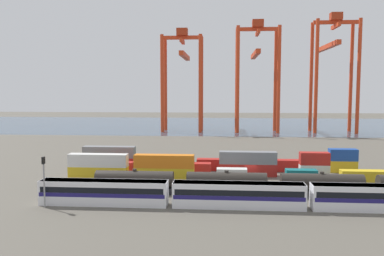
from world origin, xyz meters
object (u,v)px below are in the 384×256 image
(gantry_crane_east, at_px, (333,61))
(shipping_container_18, at_px, (282,165))
(passenger_train, at_px, (238,194))
(shipping_container_17, at_px, (223,165))
(gantry_crane_west, at_px, (183,69))
(freight_tank_row, at_px, (274,184))
(shipping_container_9, at_px, (183,169))
(signal_mast, at_px, (44,175))
(shipping_container_19, at_px, (343,166))
(gantry_crane_central, at_px, (257,65))

(gantry_crane_east, bearing_deg, shipping_container_18, -110.51)
(passenger_train, height_order, shipping_container_17, passenger_train)
(shipping_container_18, distance_m, gantry_crane_west, 99.94)
(freight_tank_row, relative_size, shipping_container_9, 5.17)
(freight_tank_row, relative_size, shipping_container_18, 5.17)
(signal_mast, bearing_deg, shipping_container_17, 48.67)
(shipping_container_19, bearing_deg, shipping_container_9, -171.00)
(shipping_container_17, bearing_deg, shipping_container_18, 0.00)
(shipping_container_9, xyz_separation_m, shipping_container_17, (8.71, 5.58, 0.00))
(shipping_container_9, height_order, shipping_container_17, same)
(passenger_train, distance_m, gantry_crane_west, 124.84)
(freight_tank_row, xyz_separation_m, gantry_crane_central, (5.86, 112.54, 27.36))
(passenger_train, height_order, signal_mast, signal_mast)
(shipping_container_9, bearing_deg, gantry_crane_central, 76.46)
(shipping_container_17, bearing_deg, gantry_crane_west, 101.44)
(shipping_container_19, bearing_deg, gantry_crane_west, 116.26)
(passenger_train, bearing_deg, shipping_container_18, 69.62)
(shipping_container_18, xyz_separation_m, gantry_crane_west, (-31.65, 90.99, 26.59))
(passenger_train, relative_size, shipping_container_19, 10.41)
(passenger_train, distance_m, gantry_crane_central, 123.93)
(gantry_crane_west, bearing_deg, freight_tank_row, -76.49)
(shipping_container_19, xyz_separation_m, gantry_crane_central, (-11.95, 90.89, 28.07))
(freight_tank_row, relative_size, shipping_container_17, 5.17)
(shipping_container_17, relative_size, shipping_container_18, 1.00)
(shipping_container_19, relative_size, gantry_crane_west, 0.13)
(passenger_train, distance_m, signal_mast, 30.26)
(freight_tank_row, distance_m, shipping_container_9, 23.68)
(freight_tank_row, bearing_deg, gantry_crane_west, 103.51)
(freight_tank_row, relative_size, gantry_crane_central, 1.29)
(shipping_container_18, distance_m, shipping_container_19, 13.24)
(shipping_container_17, xyz_separation_m, gantry_crane_east, (47.46, 91.49, 29.92))
(freight_tank_row, height_order, shipping_container_19, freight_tank_row)
(freight_tank_row, height_order, shipping_container_9, freight_tank_row)
(shipping_container_17, relative_size, gantry_crane_east, 0.24)
(signal_mast, bearing_deg, gantry_crane_central, 70.96)
(shipping_container_19, distance_m, gantry_crane_west, 104.89)
(shipping_container_9, height_order, shipping_container_19, same)
(shipping_container_18, height_order, shipping_container_19, same)
(shipping_container_9, xyz_separation_m, gantry_crane_east, (56.17, 97.06, 29.92))
(signal_mast, height_order, shipping_container_9, signal_mast)
(gantry_crane_central, relative_size, gantry_crane_east, 0.95)
(shipping_container_17, height_order, shipping_container_18, same)
(freight_tank_row, relative_size, gantry_crane_west, 1.38)
(freight_tank_row, bearing_deg, shipping_container_9, 137.22)
(signal_mast, distance_m, shipping_container_9, 32.39)
(passenger_train, distance_m, shipping_container_18, 31.37)
(shipping_container_18, bearing_deg, passenger_train, -110.38)
(gantry_crane_central, bearing_deg, shipping_container_19, -82.51)
(shipping_container_9, height_order, gantry_crane_east, gantry_crane_east)
(passenger_train, bearing_deg, gantry_crane_east, 69.52)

